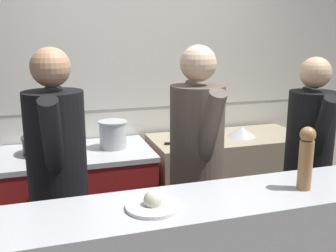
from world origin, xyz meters
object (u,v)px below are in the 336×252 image
(mixing_bowl_steel, at_px, (242,131))
(chef_head_cook, at_px, (58,176))
(stock_pot, at_px, (43,144))
(sauce_pot, at_px, (113,134))
(chefs_knife, at_px, (181,144))
(chef_line, at_px, (308,158))
(oven_range, at_px, (79,203))
(pepper_mill, at_px, (306,157))
(plated_dish_main, at_px, (153,204))
(chef_sous, at_px, (196,164))

(mixing_bowl_steel, xyz_separation_m, chef_head_cook, (-1.63, -0.71, 0.02))
(stock_pot, xyz_separation_m, sauce_pot, (0.56, -0.01, 0.04))
(chefs_knife, height_order, chef_line, chef_line)
(chefs_knife, relative_size, chef_line, 0.21)
(oven_range, distance_m, pepper_mill, 1.97)
(sauce_pot, height_order, pepper_mill, pepper_mill)
(oven_range, bearing_deg, chef_head_cook, -102.42)
(mixing_bowl_steel, distance_m, pepper_mill, 1.52)
(stock_pot, bearing_deg, plated_dish_main, -71.79)
(chef_sous, bearing_deg, chef_line, 2.01)
(sauce_pot, bearing_deg, chef_sous, -62.36)
(plated_dish_main, xyz_separation_m, chef_line, (1.37, 0.68, -0.12))
(sauce_pot, height_order, chef_line, chef_line)
(oven_range, relative_size, plated_dish_main, 4.69)
(sauce_pot, height_order, chefs_knife, sauce_pot)
(mixing_bowl_steel, relative_size, chef_sous, 0.15)
(sauce_pot, height_order, chef_sous, chef_sous)
(stock_pot, height_order, chefs_knife, stock_pot)
(pepper_mill, distance_m, chef_head_cook, 1.45)
(chef_head_cook, xyz_separation_m, chef_sous, (0.89, -0.05, 0.00))
(sauce_pot, distance_m, chef_sous, 0.91)
(chef_sous, bearing_deg, sauce_pot, 119.24)
(mixing_bowl_steel, relative_size, chef_line, 0.16)
(chefs_knife, bearing_deg, mixing_bowl_steel, 7.37)
(sauce_pot, xyz_separation_m, chef_line, (1.31, -0.80, -0.09))
(chefs_knife, height_order, chef_sous, chef_sous)
(pepper_mill, relative_size, chef_line, 0.20)
(stock_pot, relative_size, plated_dish_main, 1.25)
(oven_range, distance_m, stock_pot, 0.58)
(sauce_pot, relative_size, pepper_mill, 0.70)
(stock_pot, bearing_deg, oven_range, -6.02)
(plated_dish_main, xyz_separation_m, chef_head_cook, (-0.41, 0.72, -0.07))
(chefs_knife, distance_m, chef_line, 1.01)
(sauce_pot, height_order, chef_head_cook, chef_head_cook)
(oven_range, distance_m, chef_line, 1.86)
(oven_range, distance_m, sauce_pot, 0.64)
(mixing_bowl_steel, bearing_deg, chef_head_cook, -156.39)
(mixing_bowl_steel, xyz_separation_m, plated_dish_main, (-1.23, -1.43, 0.09))
(stock_pot, bearing_deg, chef_sous, -39.99)
(pepper_mill, bearing_deg, oven_range, 125.60)
(mixing_bowl_steel, distance_m, plated_dish_main, 1.89)
(chef_sous, bearing_deg, stock_pot, 141.61)
(sauce_pot, bearing_deg, stock_pot, 178.47)
(pepper_mill, bearing_deg, chef_line, 51.25)
(mixing_bowl_steel, height_order, pepper_mill, pepper_mill)
(mixing_bowl_steel, height_order, chef_sous, chef_sous)
(chefs_knife, height_order, pepper_mill, pepper_mill)
(mixing_bowl_steel, bearing_deg, chefs_knife, -172.63)
(mixing_bowl_steel, height_order, plated_dish_main, plated_dish_main)
(chef_line, bearing_deg, stock_pot, 173.78)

